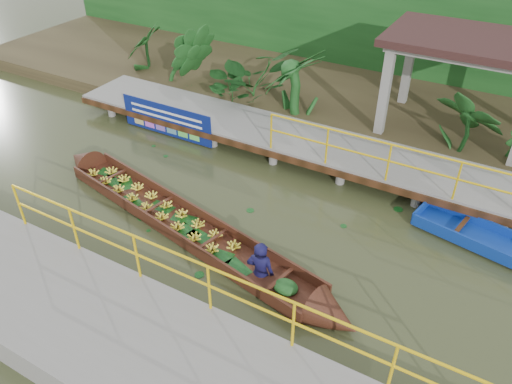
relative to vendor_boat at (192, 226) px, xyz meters
The scene contains 9 objects.
ground 1.51m from the vendor_boat, 38.83° to the left, with size 80.00×80.00×0.00m, color #30361B.
land_strip 8.52m from the vendor_boat, 82.15° to the left, with size 30.00×8.00×0.45m, color #2E2517.
far_dock 4.53m from the vendor_boat, 74.84° to the left, with size 16.00×2.06×1.66m.
near_dock 3.91m from the vendor_boat, 56.46° to the right, with size 18.00×2.40×1.73m.
pavilion 8.74m from the vendor_boat, 60.09° to the left, with size 4.40×3.00×3.00m.
foliage_backdrop 11.14m from the vendor_boat, 83.93° to the left, with size 30.00×0.80×4.00m, color #144016.
vendor_boat is the anchor object (origin of this frame).
blue_banner 4.79m from the vendor_boat, 134.42° to the left, with size 3.21×0.04×1.00m.
tropical_plants 6.39m from the vendor_boat, 95.38° to the left, with size 14.70×1.70×2.12m.
Camera 1 is at (4.47, -7.88, 7.40)m, focal length 35.00 mm.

